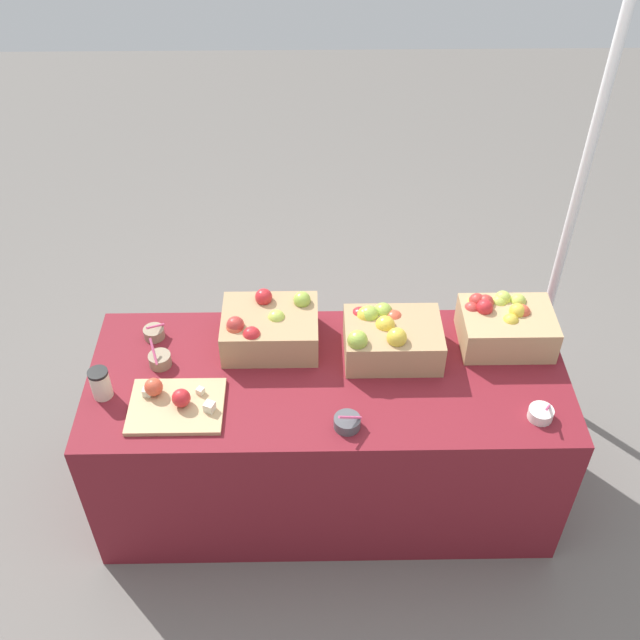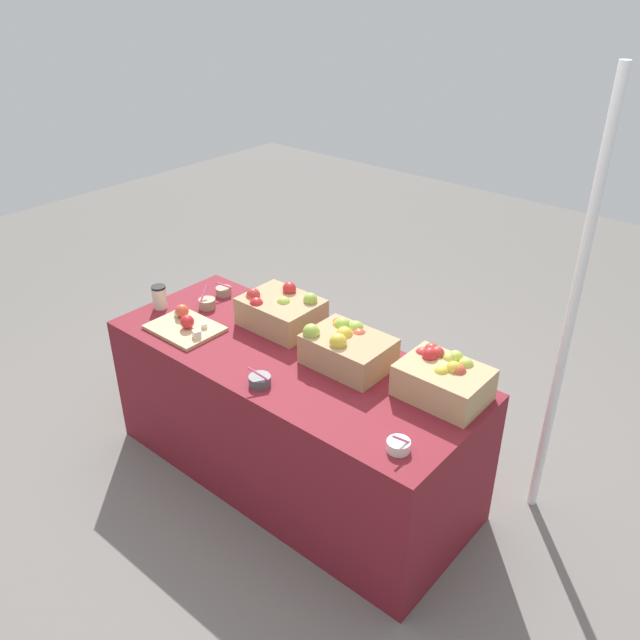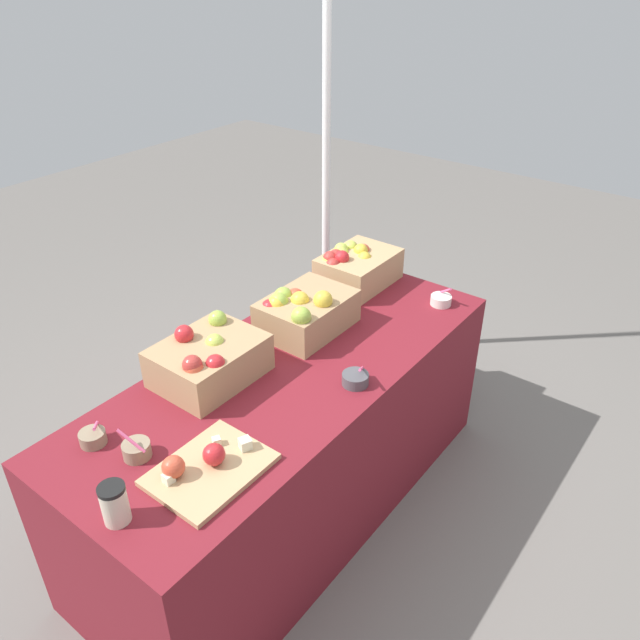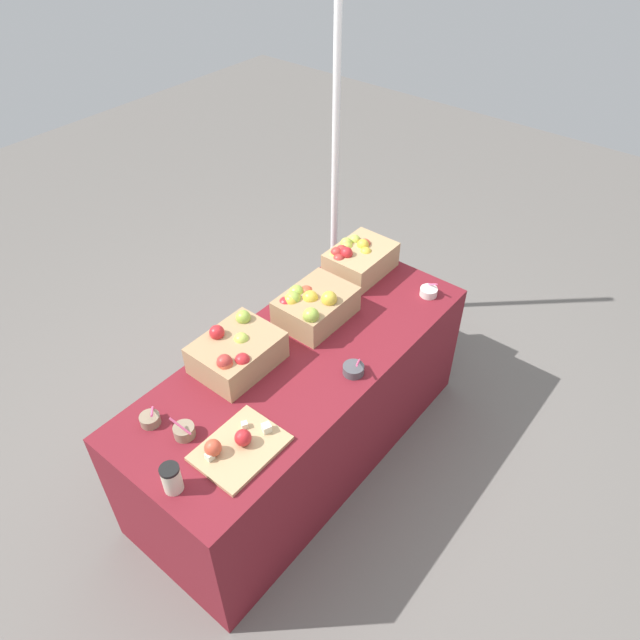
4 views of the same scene
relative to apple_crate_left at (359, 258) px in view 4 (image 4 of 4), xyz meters
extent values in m
plane|color=slate|center=(-0.72, -0.19, -0.83)|extent=(10.00, 10.00, 0.00)
cube|color=maroon|center=(-0.72, -0.19, -0.46)|extent=(1.90, 0.76, 0.74)
cube|color=tan|center=(0.01, -0.01, -0.01)|extent=(0.37, 0.27, 0.15)
sphere|color=red|center=(-0.09, 0.02, 0.07)|extent=(0.07, 0.07, 0.07)
sphere|color=#B2C64C|center=(0.06, 0.07, 0.05)|extent=(0.07, 0.07, 0.07)
sphere|color=#B2C64C|center=(-0.02, 0.07, 0.05)|extent=(0.07, 0.07, 0.07)
sphere|color=#B2C64C|center=(0.00, 0.09, 0.06)|extent=(0.07, 0.07, 0.07)
sphere|color=#B2C64C|center=(-0.11, 0.07, 0.05)|extent=(0.07, 0.07, 0.07)
sphere|color=#B2332D|center=(-0.13, 0.04, 0.05)|extent=(0.07, 0.07, 0.07)
sphere|color=gold|center=(0.04, 0.00, 0.06)|extent=(0.07, 0.07, 0.07)
sphere|color=#B2332D|center=(-0.08, 0.06, 0.06)|extent=(0.07, 0.07, 0.07)
sphere|color=gold|center=(0.01, -0.04, 0.05)|extent=(0.07, 0.07, 0.07)
sphere|color=#B2332D|center=(-0.11, 0.07, 0.06)|extent=(0.07, 0.07, 0.07)
sphere|color=#D14C33|center=(0.06, 0.01, 0.06)|extent=(0.07, 0.07, 0.07)
cube|color=tan|center=(-0.46, -0.07, -0.01)|extent=(0.38, 0.28, 0.15)
sphere|color=#99B742|center=(-0.55, 0.00, 0.06)|extent=(0.08, 0.08, 0.08)
sphere|color=gold|center=(-0.46, -0.15, 0.07)|extent=(0.08, 0.08, 0.08)
sphere|color=gold|center=(-0.57, 0.00, 0.05)|extent=(0.08, 0.08, 0.08)
sphere|color=#99B742|center=(-0.61, -0.16, 0.07)|extent=(0.08, 0.08, 0.08)
sphere|color=gold|center=(-0.49, -0.06, 0.06)|extent=(0.08, 0.08, 0.08)
sphere|color=#D14C33|center=(-0.45, 0.00, 0.03)|extent=(0.08, 0.08, 0.08)
sphere|color=red|center=(-0.59, 0.02, 0.03)|extent=(0.08, 0.08, 0.08)
sphere|color=#99B742|center=(-0.50, 0.03, 0.05)|extent=(0.08, 0.08, 0.08)
cube|color=tan|center=(-0.95, 0.00, -0.01)|extent=(0.39, 0.30, 0.15)
sphere|color=red|center=(-1.02, -0.11, 0.05)|extent=(0.07, 0.07, 0.07)
sphere|color=#D14C33|center=(-1.09, -0.07, 0.05)|extent=(0.07, 0.07, 0.07)
sphere|color=#B2332D|center=(-1.08, -0.06, 0.07)|extent=(0.07, 0.07, 0.07)
sphere|color=red|center=(-0.98, 0.09, 0.08)|extent=(0.07, 0.07, 0.07)
sphere|color=#99B742|center=(-0.82, 0.08, 0.07)|extent=(0.07, 0.07, 0.07)
sphere|color=#B2C64C|center=(-0.93, -0.01, 0.05)|extent=(0.07, 0.07, 0.07)
cube|color=tan|center=(-1.30, -0.35, -0.08)|extent=(0.36, 0.27, 0.02)
cube|color=beige|center=(-1.41, -0.30, -0.05)|extent=(0.03, 0.03, 0.03)
sphere|color=red|center=(-1.27, -0.35, -0.03)|extent=(0.07, 0.07, 0.07)
sphere|color=#D14C33|center=(-1.39, -0.29, -0.03)|extent=(0.07, 0.07, 0.07)
cube|color=beige|center=(-1.17, -0.38, -0.05)|extent=(0.05, 0.05, 0.04)
cube|color=beige|center=(-1.21, -0.30, -0.06)|extent=(0.03, 0.03, 0.03)
cylinder|color=gray|center=(-1.44, 0.04, -0.07)|extent=(0.09, 0.09, 0.04)
cylinder|color=#EA598C|center=(-1.42, 0.03, -0.02)|extent=(0.06, 0.08, 0.05)
cylinder|color=#4C4C51|center=(-0.66, -0.45, -0.07)|extent=(0.10, 0.10, 0.04)
cylinder|color=#EA598C|center=(-0.65, -0.47, -0.02)|extent=(0.09, 0.05, 0.06)
cylinder|color=gray|center=(-1.39, -0.12, -0.06)|extent=(0.09, 0.09, 0.05)
cylinder|color=#EA598C|center=(-1.41, -0.13, -0.01)|extent=(0.04, 0.09, 0.08)
cylinder|color=silver|center=(0.06, -0.42, -0.07)|extent=(0.09, 0.09, 0.04)
cylinder|color=#EA598C|center=(0.08, -0.43, -0.02)|extent=(0.05, 0.07, 0.06)
cylinder|color=beige|center=(-1.59, -0.28, -0.03)|extent=(0.08, 0.08, 0.12)
cylinder|color=black|center=(-1.59, -0.28, 0.03)|extent=(0.08, 0.08, 0.01)
cylinder|color=white|center=(0.34, 0.43, 0.22)|extent=(0.04, 0.04, 2.09)
camera|label=1|loc=(-0.79, -2.26, 2.07)|focal=42.50mm
camera|label=2|loc=(1.10, -2.12, 1.58)|focal=36.78mm
camera|label=3|loc=(-2.20, -1.47, 1.31)|focal=34.99mm
camera|label=4|loc=(-2.24, -1.54, 1.89)|focal=33.23mm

